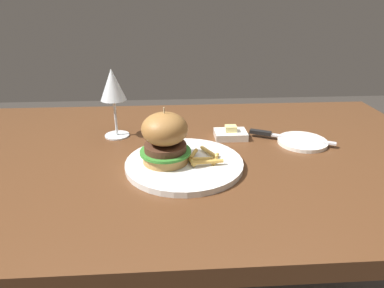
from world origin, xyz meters
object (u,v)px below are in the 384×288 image
bread_plate (302,142)px  butter_dish (231,134)px  table_knife (283,136)px  burger_sandwich (165,138)px  main_plate (184,164)px  wine_glass (113,87)px

bread_plate → butter_dish: 0.19m
table_knife → burger_sandwich: bearing=-157.4°
burger_sandwich → table_knife: size_ratio=0.61×
main_plate → table_knife: size_ratio=1.29×
burger_sandwich → wine_glass: 0.25m
main_plate → wine_glass: size_ratio=1.43×
table_knife → butter_dish: butter_dish is taller
table_knife → butter_dish: size_ratio=2.41×
butter_dish → table_knife: bearing=-11.6°
butter_dish → burger_sandwich: bearing=-137.9°
main_plate → table_knife: (0.28, 0.14, 0.01)m
main_plate → bread_plate: main_plate is taller
main_plate → burger_sandwich: 0.08m
wine_glass → burger_sandwich: bearing=-54.7°
burger_sandwich → table_knife: burger_sandwich is taller
wine_glass → bread_plate: wine_glass is taller
wine_glass → butter_dish: wine_glass is taller
main_plate → table_knife: 0.31m
main_plate → butter_dish: butter_dish is taller
wine_glass → butter_dish: size_ratio=2.16×
main_plate → burger_sandwich: size_ratio=2.10×
burger_sandwich → table_knife: bearing=22.6°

